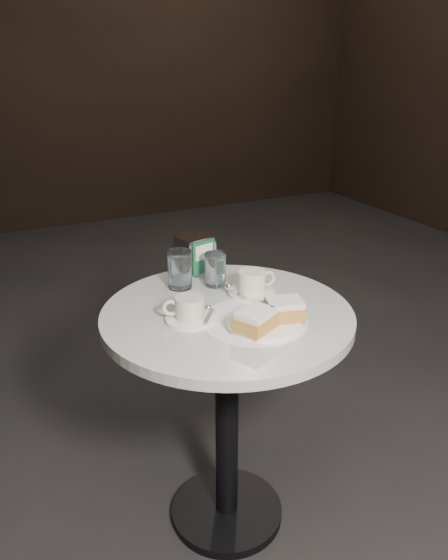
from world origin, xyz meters
TOP-DOWN VIEW (x-y plane):
  - ground at (0.00, 0.00)m, footprint 7.00×7.00m
  - cafe_table at (0.00, 0.00)m, footprint 0.70×0.70m
  - sugar_spill at (0.04, -0.09)m, footprint 0.37×0.37m
  - beignet_plate at (0.05, -0.13)m, footprint 0.23×0.23m
  - coffee_cup_left at (-0.12, -0.01)m, footprint 0.17×0.17m
  - coffee_cup_right at (0.12, 0.07)m, footprint 0.15×0.15m
  - water_glass_left at (-0.05, 0.21)m, footprint 0.09×0.09m
  - water_glass_right at (0.05, 0.17)m, footprint 0.08×0.08m
  - napkin_dispenser at (0.03, 0.30)m, footprint 0.12×0.11m

SIDE VIEW (x-z plane):
  - ground at x=0.00m, z-range 0.00..0.00m
  - cafe_table at x=0.00m, z-range 0.17..0.92m
  - sugar_spill at x=0.04m, z-range 0.74..0.75m
  - beignet_plate at x=0.05m, z-range 0.74..0.80m
  - coffee_cup_left at x=-0.12m, z-range 0.74..0.81m
  - coffee_cup_right at x=0.12m, z-range 0.74..0.81m
  - water_glass_right at x=0.05m, z-range 0.74..0.85m
  - water_glass_left at x=-0.05m, z-range 0.74..0.86m
  - napkin_dispenser at x=0.03m, z-range 0.75..0.87m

